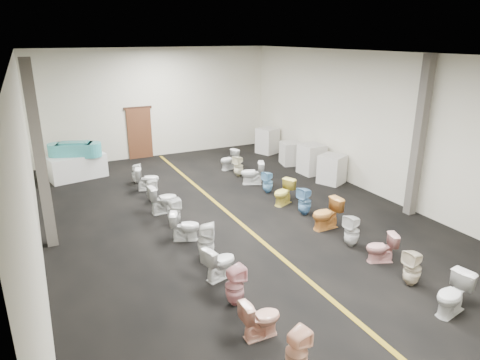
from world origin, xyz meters
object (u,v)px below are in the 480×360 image
Objects in this scene: toilet_right_8 at (268,182)px; toilet_right_4 at (352,231)px; appliance_crate_c at (291,153)px; toilet_left_3 at (235,286)px; appliance_crate_b at (311,159)px; toilet_left_6 at (185,226)px; toilet_left_4 at (220,262)px; toilet_left_11 at (136,173)px; toilet_left_9 at (152,190)px; toilet_left_7 at (174,212)px; display_table at (77,167)px; toilet_right_7 at (284,192)px; toilet_right_6 at (305,201)px; toilet_right_9 at (252,173)px; toilet_left_1 at (297,352)px; toilet_right_2 at (412,268)px; toilet_right_5 at (326,214)px; toilet_left_10 at (147,179)px; toilet_left_2 at (261,318)px; toilet_right_10 at (238,166)px; toilet_right_11 at (229,160)px; toilet_left_8 at (163,199)px; appliance_crate_d at (267,141)px; appliance_crate_a at (332,169)px; toilet_right_3 at (381,248)px; toilet_left_5 at (206,241)px; bathtub at (75,149)px; toilet_right_1 at (453,295)px.

toilet_right_4 is at bearing -13.05° from toilet_right_8.
toilet_left_3 is (-6.17, -7.58, -0.04)m from appliance_crate_c.
toilet_left_6 is at bearing -152.59° from appliance_crate_b.
toilet_left_11 is at bearing -15.75° from toilet_left_4.
appliance_crate_b is 6.14m from toilet_left_9.
appliance_crate_b is 1.46× the size of toilet_left_7.
toilet_right_7 is at bearing -45.84° from display_table.
toilet_right_9 is at bearing 170.14° from toilet_right_6.
display_table reaches higher than toilet_left_1.
toilet_right_8 is (0.03, 4.18, -0.04)m from toilet_right_4.
appliance_crate_c is 7.14m from toilet_right_4.
toilet_right_6 is 0.97m from toilet_right_7.
toilet_right_9 is at bearing 175.87° from toilet_right_2.
appliance_crate_c is 1.06× the size of toilet_right_5.
display_table is 2.62× the size of toilet_right_8.
toilet_left_4 is 0.98× the size of toilet_left_10.
toilet_right_9 is (3.61, 7.13, 0.04)m from toilet_left_2.
toilet_right_11 is (0.06, 0.96, -0.01)m from toilet_right_10.
toilet_right_8 is 0.97× the size of toilet_right_11.
toilet_right_5 is 1.14× the size of toilet_right_8.
toilet_left_8 is (-6.08, -2.57, -0.03)m from appliance_crate_c.
toilet_left_2 is (-6.17, -10.55, -0.19)m from appliance_crate_d.
appliance_crate_a is at bearing 89.66° from toilet_right_9.
toilet_left_1 is 6.06m from toilet_left_7.
toilet_right_3 is at bearing -18.11° from toilet_right_10.
toilet_right_2 is (3.37, -2.98, -0.03)m from toilet_left_5.
toilet_left_5 reaches higher than toilet_right_7.
bathtub reaches higher than toilet_right_7.
bathtub is at bearing 180.00° from display_table.
toilet_right_6 is at bearing 24.98° from toilet_right_9.
appliance_crate_a is 3.99m from toilet_right_11.
appliance_crate_b is 1.46× the size of toilet_left_4.
toilet_right_9 is (-0.10, 6.10, 0.06)m from toilet_right_3.
toilet_right_8 is at bearing 25.70° from toilet_right_9.
toilet_right_6 is (3.70, 4.08, 0.06)m from toilet_left_2.
appliance_crate_a is 3.36m from toilet_right_10.
toilet_right_3 is (0.13, 1.02, -0.05)m from toilet_right_2.
appliance_crate_d reaches higher than toilet_left_2.
toilet_left_8 reaches higher than toilet_left_2.
bathtub is at bearing -4.04° from toilet_left_4.
toilet_left_5 reaches higher than toilet_left_2.
toilet_right_1 reaches higher than toilet_right_11.
toilet_right_6 is at bearing -68.29° from toilet_left_6.
appliance_crate_c is at bearing -68.75° from toilet_left_10.
toilet_left_6 is 5.37m from toilet_right_2.
bathtub reaches higher than toilet_left_3.
toilet_left_9 is 0.91× the size of toilet_left_10.
toilet_left_3 is 1.07× the size of toilet_right_11.
toilet_right_9 is at bearing 168.74° from toilet_right_1.
toilet_right_8 is (5.43, -4.43, -0.70)m from bathtub.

